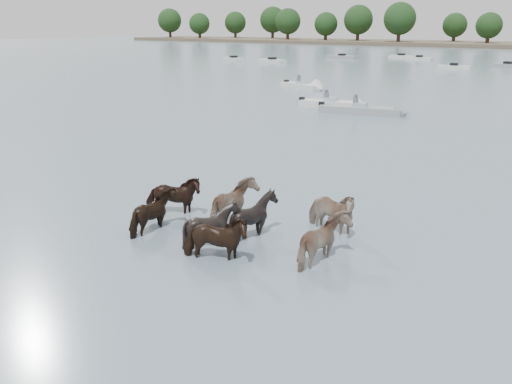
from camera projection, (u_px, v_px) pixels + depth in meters
The scene contains 7 objects.
ground at pixel (244, 249), 15.03m from camera, with size 400.00×400.00×0.00m, color #4E6270.
shoreline at pixel (349, 42), 170.64m from camera, with size 160.00×30.00×1.00m, color #4C4233.
pony_herd at pixel (238, 220), 15.79m from camera, with size 7.72×4.90×1.60m.
motorboat_a at pixel (341, 105), 40.11m from camera, with size 5.18×2.62×1.92m.
motorboat_b at pixel (372, 111), 37.39m from camera, with size 6.27×2.81×1.92m.
motorboat_f at pixel (308, 87), 51.44m from camera, with size 5.28×2.98×1.92m.
treeline at pixel (343, 21), 167.30m from camera, with size 152.17×21.60×12.30m.
Camera 1 is at (8.29, -11.18, 5.91)m, focal length 38.56 mm.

